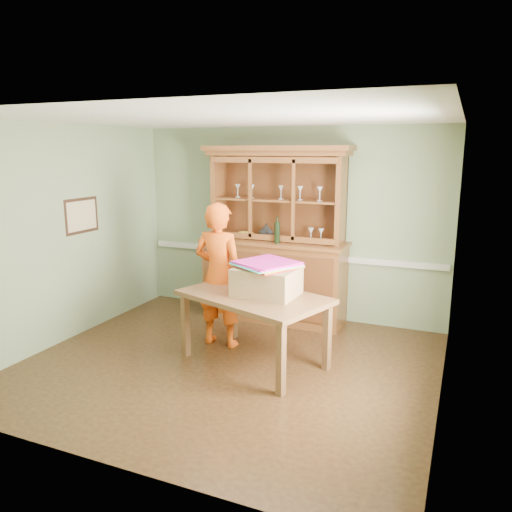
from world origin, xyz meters
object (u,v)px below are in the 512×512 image
at_px(person, 219,275).
at_px(dining_table, 254,303).
at_px(china_hutch, 275,260).
at_px(cardboard_box, 267,281).

bearing_deg(person, dining_table, 151.77).
height_order(china_hutch, cardboard_box, china_hutch).
bearing_deg(china_hutch, person, -103.09).
xyz_separation_m(china_hutch, dining_table, (0.34, -1.54, -0.14)).
distance_m(dining_table, cardboard_box, 0.29).
xyz_separation_m(china_hutch, person, (-0.28, -1.19, 0.04)).
bearing_deg(dining_table, china_hutch, 121.50).
xyz_separation_m(dining_table, cardboard_box, (0.13, 0.04, 0.25)).
relative_size(dining_table, person, 1.03).
relative_size(china_hutch, dining_table, 1.33).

